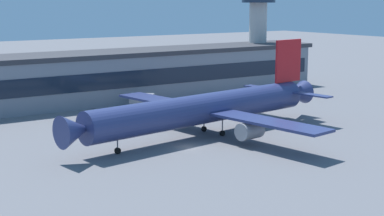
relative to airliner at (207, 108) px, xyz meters
name	(u,v)px	position (x,y,z in m)	size (l,w,h in m)	color
ground_plane	(188,147)	(-8.46, -6.02, -5.43)	(600.00, 600.00, 0.00)	slate
terminal_building	(72,79)	(-8.46, 47.93, 1.17)	(153.64, 17.39, 13.15)	gray
airliner	(207,108)	(0.00, 0.00, 0.00)	(63.98, 54.89, 17.87)	navy
control_tower	(258,22)	(56.15, 51.36, 14.38)	(10.62, 10.62, 31.75)	#B7B7B2
stair_truck	(142,100)	(4.12, 33.66, -3.45)	(5.87, 6.00, 3.55)	gray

